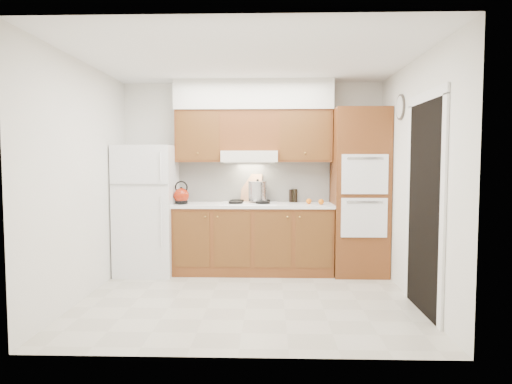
# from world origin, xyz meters

# --- Properties ---
(floor) EXTENTS (3.60, 3.60, 0.00)m
(floor) POSITION_xyz_m (0.00, 0.00, 0.00)
(floor) COLOR beige
(floor) RESTS_ON ground
(ceiling) EXTENTS (3.60, 3.60, 0.00)m
(ceiling) POSITION_xyz_m (0.00, 0.00, 2.60)
(ceiling) COLOR white
(ceiling) RESTS_ON wall_back
(wall_back) EXTENTS (3.60, 0.02, 2.60)m
(wall_back) POSITION_xyz_m (0.00, 1.50, 1.30)
(wall_back) COLOR white
(wall_back) RESTS_ON floor
(wall_left) EXTENTS (0.02, 3.00, 2.60)m
(wall_left) POSITION_xyz_m (-1.80, 0.00, 1.30)
(wall_left) COLOR white
(wall_left) RESTS_ON floor
(wall_right) EXTENTS (0.02, 3.00, 2.60)m
(wall_right) POSITION_xyz_m (1.80, 0.00, 1.30)
(wall_right) COLOR white
(wall_right) RESTS_ON floor
(fridge) EXTENTS (0.75, 0.72, 1.72)m
(fridge) POSITION_xyz_m (-1.41, 1.14, 0.86)
(fridge) COLOR white
(fridge) RESTS_ON floor
(base_cabinets) EXTENTS (2.11, 0.60, 0.90)m
(base_cabinets) POSITION_xyz_m (0.02, 1.20, 0.45)
(base_cabinets) COLOR brown
(base_cabinets) RESTS_ON floor
(countertop) EXTENTS (2.13, 0.62, 0.04)m
(countertop) POSITION_xyz_m (0.03, 1.19, 0.92)
(countertop) COLOR white
(countertop) RESTS_ON base_cabinets
(backsplash) EXTENTS (2.11, 0.03, 0.56)m
(backsplash) POSITION_xyz_m (0.02, 1.49, 1.22)
(backsplash) COLOR white
(backsplash) RESTS_ON countertop
(oven_cabinet) EXTENTS (0.70, 0.65, 2.20)m
(oven_cabinet) POSITION_xyz_m (1.44, 1.18, 1.10)
(oven_cabinet) COLOR brown
(oven_cabinet) RESTS_ON floor
(upper_cab_left) EXTENTS (0.63, 0.33, 0.70)m
(upper_cab_left) POSITION_xyz_m (-0.71, 1.33, 1.85)
(upper_cab_left) COLOR brown
(upper_cab_left) RESTS_ON wall_back
(upper_cab_right) EXTENTS (0.73, 0.33, 0.70)m
(upper_cab_right) POSITION_xyz_m (0.72, 1.33, 1.85)
(upper_cab_right) COLOR brown
(upper_cab_right) RESTS_ON wall_back
(range_hood) EXTENTS (0.75, 0.45, 0.15)m
(range_hood) POSITION_xyz_m (-0.02, 1.27, 1.57)
(range_hood) COLOR silver
(range_hood) RESTS_ON wall_back
(upper_cab_over_hood) EXTENTS (0.75, 0.33, 0.55)m
(upper_cab_over_hood) POSITION_xyz_m (-0.02, 1.33, 1.92)
(upper_cab_over_hood) COLOR brown
(upper_cab_over_hood) RESTS_ON range_hood
(soffit) EXTENTS (2.13, 0.36, 0.40)m
(soffit) POSITION_xyz_m (0.03, 1.32, 2.40)
(soffit) COLOR silver
(soffit) RESTS_ON wall_back
(cooktop) EXTENTS (0.74, 0.50, 0.01)m
(cooktop) POSITION_xyz_m (-0.02, 1.21, 0.95)
(cooktop) COLOR white
(cooktop) RESTS_ON countertop
(doorway) EXTENTS (0.02, 0.90, 2.10)m
(doorway) POSITION_xyz_m (1.79, -0.35, 1.05)
(doorway) COLOR black
(doorway) RESTS_ON floor
(wall_clock) EXTENTS (0.02, 0.30, 0.30)m
(wall_clock) POSITION_xyz_m (1.79, 0.55, 2.15)
(wall_clock) COLOR #3F3833
(wall_clock) RESTS_ON wall_right
(kettle) EXTENTS (0.23, 0.23, 0.21)m
(kettle) POSITION_xyz_m (-0.93, 1.09, 1.05)
(kettle) COLOR maroon
(kettle) RESTS_ON countertop
(cutting_board) EXTENTS (0.31, 0.18, 0.39)m
(cutting_board) POSITION_xyz_m (-0.01, 1.44, 1.14)
(cutting_board) COLOR tan
(cutting_board) RESTS_ON countertop
(stock_pot) EXTENTS (0.30, 0.30, 0.26)m
(stock_pot) POSITION_xyz_m (0.08, 1.28, 1.10)
(stock_pot) COLOR #BCBCC1
(stock_pot) RESTS_ON cooktop
(condiment_a) EXTENTS (0.06, 0.06, 0.18)m
(condiment_a) POSITION_xyz_m (0.54, 1.45, 1.03)
(condiment_a) COLOR black
(condiment_a) RESTS_ON countertop
(condiment_b) EXTENTS (0.07, 0.07, 0.18)m
(condiment_b) POSITION_xyz_m (0.60, 1.43, 1.03)
(condiment_b) COLOR black
(condiment_b) RESTS_ON countertop
(condiment_c) EXTENTS (0.07, 0.07, 0.17)m
(condiment_c) POSITION_xyz_m (0.59, 1.45, 1.03)
(condiment_c) COLOR black
(condiment_c) RESTS_ON countertop
(orange_near) EXTENTS (0.09, 0.09, 0.07)m
(orange_near) POSITION_xyz_m (0.77, 1.18, 0.98)
(orange_near) COLOR #F7570D
(orange_near) RESTS_ON countertop
(orange_far) EXTENTS (0.09, 0.09, 0.07)m
(orange_far) POSITION_xyz_m (0.93, 1.09, 0.98)
(orange_far) COLOR orange
(orange_far) RESTS_ON countertop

